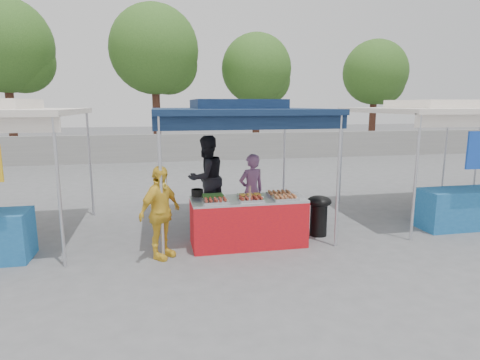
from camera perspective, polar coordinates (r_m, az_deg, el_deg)
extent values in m
plane|color=slate|center=(7.39, 0.97, -8.88)|extent=(80.00, 80.00, 0.00)
cube|color=gray|center=(17.95, -6.85, 4.63)|extent=(40.00, 0.25, 1.20)
cylinder|color=silver|center=(6.42, -11.15, -1.42)|extent=(0.05, 0.05, 2.30)
cylinder|color=silver|center=(7.11, 13.78, -0.36)|extent=(0.05, 0.05, 2.30)
cylinder|color=silver|center=(9.38, -11.44, 2.36)|extent=(0.05, 0.05, 2.30)
cylinder|color=silver|center=(9.86, 6.28, 2.91)|extent=(0.05, 0.05, 2.30)
cube|color=#112445|center=(7.94, -0.60, 9.79)|extent=(3.20, 3.20, 0.10)
cube|color=#112445|center=(7.94, -0.60, 10.73)|extent=(1.65, 1.65, 0.18)
cube|color=#112445|center=(6.48, 2.02, 8.25)|extent=(3.20, 0.04, 0.25)
cylinder|color=silver|center=(6.59, -24.32, -1.88)|extent=(0.05, 0.05, 2.30)
cylinder|color=silver|center=(9.49, -20.53, 1.99)|extent=(0.05, 0.05, 2.30)
cylinder|color=silver|center=(7.87, 23.68, 0.09)|extent=(0.05, 0.05, 2.30)
cylinder|color=silver|center=(10.42, 14.16, 3.07)|extent=(0.05, 0.05, 2.30)
cylinder|color=silver|center=(12.04, 27.13, 3.20)|extent=(0.05, 0.05, 2.30)
cube|color=silver|center=(9.86, 26.34, 8.88)|extent=(3.20, 3.20, 0.10)
cube|color=silver|center=(9.86, 26.40, 9.63)|extent=(1.65, 1.65, 0.18)
cube|color=#216BAE|center=(9.32, 29.11, -3.54)|extent=(1.80, 0.70, 0.80)
cylinder|color=silver|center=(12.69, 30.66, 3.21)|extent=(0.05, 0.05, 2.30)
cylinder|color=#45251A|center=(20.92, -29.81, 8.71)|extent=(0.36, 0.36, 4.51)
sphere|color=#376421|center=(21.08, -30.53, 16.22)|extent=(4.12, 4.12, 4.12)
sphere|color=#376421|center=(21.03, -28.59, 14.64)|extent=(2.83, 2.83, 2.83)
cylinder|color=#45251A|center=(19.51, -11.80, 9.73)|extent=(0.36, 0.36, 4.44)
sphere|color=#376421|center=(19.67, -12.11, 17.70)|extent=(4.06, 4.06, 4.06)
sphere|color=#376421|center=(19.81, -10.24, 15.86)|extent=(2.79, 2.79, 2.79)
cylinder|color=#45251A|center=(20.60, 2.29, 9.08)|extent=(0.36, 0.36, 3.79)
sphere|color=#376421|center=(20.66, 2.34, 15.55)|extent=(3.46, 3.46, 3.46)
sphere|color=#376421|center=(20.97, 3.83, 13.98)|extent=(2.38, 2.38, 2.38)
cylinder|color=#45251A|center=(23.30, 18.34, 8.69)|extent=(0.36, 0.36, 3.74)
sphere|color=#376421|center=(23.36, 18.68, 14.32)|extent=(3.42, 3.42, 3.42)
sphere|color=#376421|center=(23.80, 19.63, 12.90)|extent=(2.35, 2.35, 2.35)
cube|color=red|center=(7.17, 1.15, -6.09)|extent=(2.00, 0.80, 0.81)
cube|color=silver|center=(7.06, 1.17, -2.79)|extent=(2.00, 0.80, 0.04)
cube|color=silver|center=(6.71, -3.49, -3.13)|extent=(0.42, 0.30, 0.05)
cube|color=maroon|center=(6.70, -3.49, -2.82)|extent=(0.35, 0.25, 0.02)
cube|color=silver|center=(6.84, 1.57, -2.85)|extent=(0.42, 0.30, 0.05)
cube|color=maroon|center=(6.83, 1.57, -2.54)|extent=(0.35, 0.25, 0.02)
cube|color=silver|center=(6.98, 6.40, -2.63)|extent=(0.42, 0.30, 0.05)
cube|color=#BC6E40|center=(6.97, 6.40, -2.33)|extent=(0.35, 0.25, 0.02)
cube|color=silver|center=(7.04, -3.85, -2.47)|extent=(0.42, 0.30, 0.05)
cube|color=#2E5E20|center=(7.03, -3.85, -2.18)|extent=(0.35, 0.25, 0.02)
cube|color=silver|center=(7.11, 1.44, -2.32)|extent=(0.42, 0.30, 0.05)
cube|color=gold|center=(7.10, 1.44, -2.02)|extent=(0.35, 0.25, 0.02)
cube|color=silver|center=(7.29, 5.59, -2.03)|extent=(0.42, 0.30, 0.05)
cube|color=#BC6E40|center=(7.28, 5.59, -1.75)|extent=(0.35, 0.25, 0.02)
cylinder|color=black|center=(7.25, -6.10, -1.81)|extent=(0.22, 0.22, 0.13)
cylinder|color=silver|center=(6.78, 1.40, -2.80)|extent=(0.07, 0.07, 0.09)
cylinder|color=black|center=(7.84, 11.11, -5.53)|extent=(0.32, 0.32, 0.62)
ellipsoid|color=black|center=(7.75, 11.20, -2.95)|extent=(0.46, 0.46, 0.21)
cube|color=#1544AE|center=(7.81, -3.09, -6.50)|extent=(0.56, 0.39, 0.33)
cube|color=#1544AE|center=(8.08, 2.81, -6.06)|extent=(0.50, 0.35, 0.30)
cube|color=#1544AE|center=(8.00, 2.83, -4.02)|extent=(0.50, 0.35, 0.30)
imported|color=#935E8B|center=(8.08, 1.64, -1.60)|extent=(0.63, 0.50, 1.51)
imported|color=black|center=(8.67, -4.79, 0.30)|extent=(1.12, 1.04, 1.83)
imported|color=yellow|center=(6.59, -11.29, -4.58)|extent=(0.88, 0.91, 1.53)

